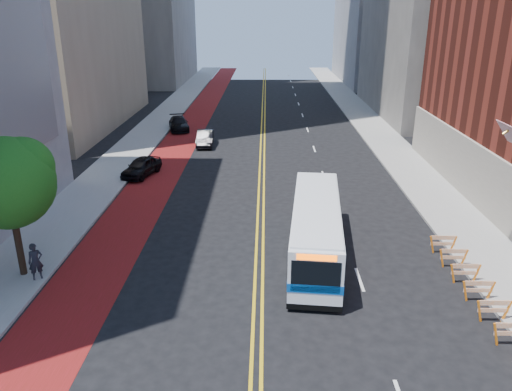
{
  "coord_description": "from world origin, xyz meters",
  "views": [
    {
      "loc": [
        0.27,
        -14.95,
        11.98
      ],
      "look_at": [
        -0.17,
        8.0,
        3.49
      ],
      "focal_mm": 35.0,
      "sensor_mm": 36.0,
      "label": 1
    }
  ],
  "objects": [
    {
      "name": "ground",
      "position": [
        0.0,
        0.0,
        0.0
      ],
      "size": [
        160.0,
        160.0,
        0.0
      ],
      "primitive_type": "plane",
      "color": "black",
      "rests_on": "ground"
    },
    {
      "name": "sidewalk_left",
      "position": [
        -12.0,
        30.0,
        0.07
      ],
      "size": [
        4.0,
        140.0,
        0.15
      ],
      "primitive_type": "cube",
      "color": "gray",
      "rests_on": "ground"
    },
    {
      "name": "sidewalk_right",
      "position": [
        12.0,
        30.0,
        0.07
      ],
      "size": [
        4.0,
        140.0,
        0.15
      ],
      "primitive_type": "cube",
      "color": "gray",
      "rests_on": "ground"
    },
    {
      "name": "bus_lane_paint",
      "position": [
        -8.1,
        30.0,
        0.0
      ],
      "size": [
        3.6,
        140.0,
        0.01
      ],
      "primitive_type": "cube",
      "color": "#5F140D",
      "rests_on": "ground"
    },
    {
      "name": "center_line_inner",
      "position": [
        -0.18,
        30.0,
        0.0
      ],
      "size": [
        0.14,
        140.0,
        0.01
      ],
      "primitive_type": "cube",
      "color": "gold",
      "rests_on": "ground"
    },
    {
      "name": "center_line_outer",
      "position": [
        0.18,
        30.0,
        0.0
      ],
      "size": [
        0.14,
        140.0,
        0.01
      ],
      "primitive_type": "cube",
      "color": "gold",
      "rests_on": "ground"
    },
    {
      "name": "lane_dashes",
      "position": [
        4.8,
        38.0,
        0.01
      ],
      "size": [
        0.14,
        98.2,
        0.01
      ],
      "color": "silver",
      "rests_on": "ground"
    },
    {
      "name": "construction_barriers",
      "position": [
        9.6,
        3.42,
        0.68
      ],
      "size": [
        1.42,
        10.91,
        1.0
      ],
      "color": "orange",
      "rests_on": "ground"
    },
    {
      "name": "street_tree",
      "position": [
        -11.24,
        6.04,
        4.91
      ],
      "size": [
        4.2,
        4.2,
        6.7
      ],
      "color": "black",
      "rests_on": "sidewalk_left"
    },
    {
      "name": "transit_bus",
      "position": [
        2.89,
        8.48,
        1.54
      ],
      "size": [
        3.36,
        10.9,
        2.95
      ],
      "rotation": [
        0.0,
        0.0,
        -0.1
      ],
      "color": "white",
      "rests_on": "ground"
    },
    {
      "name": "car_a",
      "position": [
        -9.3,
        21.73,
        0.72
      ],
      "size": [
        2.78,
        4.51,
        1.43
      ],
      "primitive_type": "imported",
      "rotation": [
        0.0,
        0.0,
        -0.28
      ],
      "color": "black",
      "rests_on": "ground"
    },
    {
      "name": "car_b",
      "position": [
        -5.45,
        31.1,
        0.71
      ],
      "size": [
        1.73,
        4.36,
        1.41
      ],
      "primitive_type": "imported",
      "rotation": [
        0.0,
        0.0,
        0.06
      ],
      "color": "black",
      "rests_on": "ground"
    },
    {
      "name": "car_c",
      "position": [
        -9.03,
        37.6,
        0.7
      ],
      "size": [
        3.02,
        5.12,
        1.39
      ],
      "primitive_type": "imported",
      "rotation": [
        0.0,
        0.0,
        0.24
      ],
      "color": "black",
      "rests_on": "ground"
    },
    {
      "name": "pedestrian",
      "position": [
        -10.4,
        5.54,
        1.05
      ],
      "size": [
        0.78,
        0.72,
        1.79
      ],
      "primitive_type": "imported",
      "rotation": [
        0.0,
        0.0,
        0.59
      ],
      "color": "black",
      "rests_on": "sidewalk_left"
    }
  ]
}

